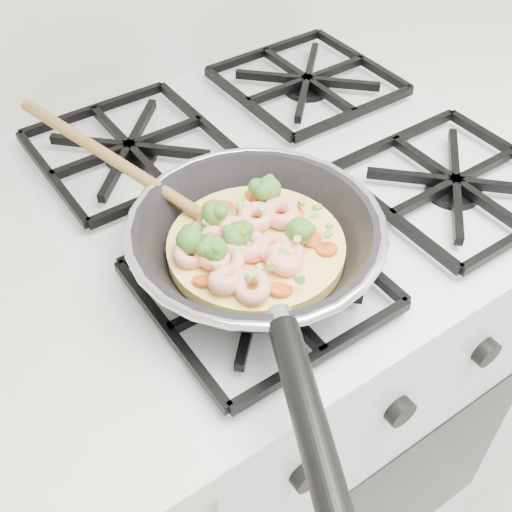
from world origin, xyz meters
TOP-DOWN VIEW (x-y plane):
  - stove at (0.00, 1.70)m, footprint 0.60×0.60m
  - skillet at (-0.14, 1.57)m, footprint 0.28×0.58m

SIDE VIEW (x-z plane):
  - stove at x=0.00m, z-range 0.00..0.92m
  - skillet at x=-0.14m, z-range 0.91..1.00m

